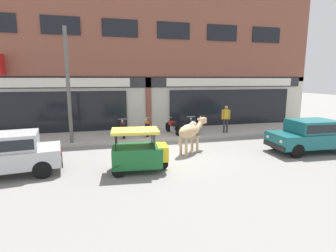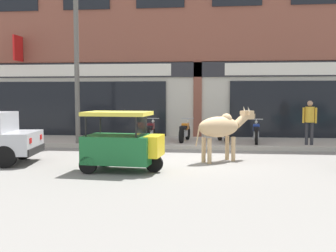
# 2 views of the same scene
# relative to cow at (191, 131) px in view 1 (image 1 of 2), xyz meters

# --- Properties ---
(ground_plane) EXTENTS (90.00, 90.00, 0.00)m
(ground_plane) POSITION_rel_cow_xyz_m (-0.86, 0.23, -1.01)
(ground_plane) COLOR gray
(sidewalk) EXTENTS (19.00, 3.18, 0.15)m
(sidewalk) POSITION_rel_cow_xyz_m (-0.86, 4.03, -0.93)
(sidewalk) COLOR #B7AFA3
(sidewalk) RESTS_ON ground
(shop_building) EXTENTS (23.00, 1.40, 10.32)m
(shop_building) POSITION_rel_cow_xyz_m (-0.87, 5.88, 3.97)
(shop_building) COLOR brown
(shop_building) RESTS_ON ground
(cow) EXTENTS (1.83, 1.48, 1.61)m
(cow) POSITION_rel_cow_xyz_m (0.00, 0.00, 0.00)
(cow) COLOR tan
(cow) RESTS_ON ground
(car_0) EXTENTS (3.76, 2.08, 1.46)m
(car_0) POSITION_rel_cow_xyz_m (-6.96, -1.09, -0.19)
(car_0) COLOR black
(car_0) RESTS_ON ground
(car_1) EXTENTS (3.67, 1.74, 1.46)m
(car_1) POSITION_rel_cow_xyz_m (5.27, -1.17, -0.19)
(car_1) COLOR black
(car_1) RESTS_ON ground
(auto_rickshaw) EXTENTS (2.04, 1.32, 1.52)m
(auto_rickshaw) POSITION_rel_cow_xyz_m (-2.55, -1.75, -0.35)
(auto_rickshaw) COLOR black
(auto_rickshaw) RESTS_ON ground
(motorcycle_0) EXTENTS (0.52, 1.81, 0.88)m
(motorcycle_0) POSITION_rel_cow_xyz_m (-2.65, 3.65, -0.47)
(motorcycle_0) COLOR black
(motorcycle_0) RESTS_ON sidewalk
(motorcycle_1) EXTENTS (0.56, 1.81, 0.88)m
(motorcycle_1) POSITION_rel_cow_xyz_m (-1.31, 3.75, -0.47)
(motorcycle_1) COLOR black
(motorcycle_1) RESTS_ON sidewalk
(motorcycle_2) EXTENTS (0.60, 1.80, 0.88)m
(motorcycle_2) POSITION_rel_cow_xyz_m (0.18, 3.62, -0.47)
(motorcycle_2) COLOR black
(motorcycle_2) RESTS_ON sidewalk
(motorcycle_3) EXTENTS (0.53, 1.81, 0.88)m
(motorcycle_3) POSITION_rel_cow_xyz_m (1.42, 3.56, -0.47)
(motorcycle_3) COLOR black
(motorcycle_3) RESTS_ON sidewalk
(pedestrian) EXTENTS (0.49, 0.32, 1.60)m
(pedestrian) POSITION_rel_cow_xyz_m (3.25, 3.08, 0.13)
(pedestrian) COLOR #2D2D33
(pedestrian) RESTS_ON sidewalk
(utility_pole) EXTENTS (0.18, 0.18, 5.52)m
(utility_pole) POSITION_rel_cow_xyz_m (-5.25, 2.73, 1.90)
(utility_pole) COLOR #595651
(utility_pole) RESTS_ON sidewalk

